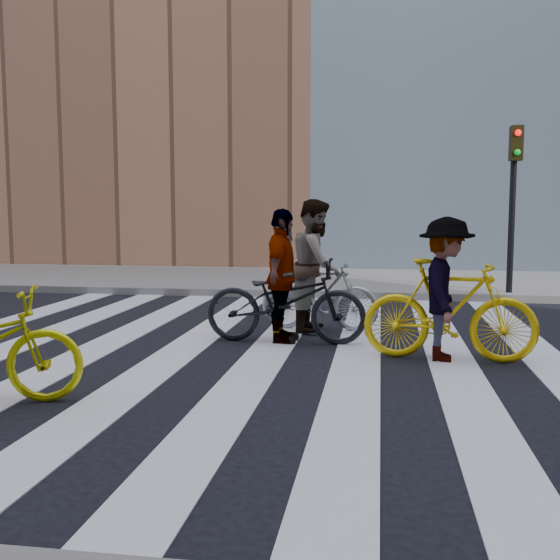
% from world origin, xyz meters
% --- Properties ---
extents(ground, '(100.00, 100.00, 0.00)m').
position_xyz_m(ground, '(0.00, 0.00, 0.00)').
color(ground, black).
rests_on(ground, ground).
extents(sidewalk_far, '(100.00, 5.00, 0.15)m').
position_xyz_m(sidewalk_far, '(0.00, 7.50, 0.07)').
color(sidewalk_far, gray).
rests_on(sidewalk_far, ground).
extents(zebra_crosswalk, '(8.25, 10.00, 0.01)m').
position_xyz_m(zebra_crosswalk, '(0.00, 0.00, 0.01)').
color(zebra_crosswalk, silver).
rests_on(zebra_crosswalk, ground).
extents(building_brick_far_left, '(16.00, 10.00, 18.00)m').
position_xyz_m(building_brick_far_left, '(-8.00, 15.00, 9.00)').
color(building_brick_far_left, brown).
rests_on(building_brick_far_left, ground).
extents(traffic_signal, '(0.22, 0.42, 3.33)m').
position_xyz_m(traffic_signal, '(4.40, 5.32, 2.28)').
color(traffic_signal, black).
rests_on(traffic_signal, ground).
extents(bike_silver_mid, '(1.76, 0.62, 1.04)m').
position_xyz_m(bike_silver_mid, '(1.04, 1.66, 0.52)').
color(bike_silver_mid, '#ADB0B7').
rests_on(bike_silver_mid, ground).
extents(bike_yellow_right, '(2.04, 0.77, 1.20)m').
position_xyz_m(bike_yellow_right, '(2.71, -0.03, 0.60)').
color(bike_yellow_right, yellow).
rests_on(bike_yellow_right, ground).
extents(bike_dark_rear, '(2.17, 0.82, 1.13)m').
position_xyz_m(bike_dark_rear, '(0.67, 0.71, 0.56)').
color(bike_dark_rear, black).
rests_on(bike_dark_rear, ground).
extents(rider_mid, '(0.79, 0.98, 1.91)m').
position_xyz_m(rider_mid, '(0.99, 1.66, 0.96)').
color(rider_mid, slate).
rests_on(rider_mid, ground).
extents(rider_right, '(0.74, 1.15, 1.69)m').
position_xyz_m(rider_right, '(2.66, -0.03, 0.84)').
color(rider_right, slate).
rests_on(rider_right, ground).
extents(rider_rear, '(0.47, 1.06, 1.78)m').
position_xyz_m(rider_rear, '(0.62, 0.71, 0.89)').
color(rider_rear, slate).
rests_on(rider_rear, ground).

